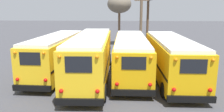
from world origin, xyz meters
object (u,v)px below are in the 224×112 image
at_px(bare_tree_1, 119,4).
at_px(school_bus_1, 92,55).
at_px(school_bus_3, 171,57).
at_px(utility_pole, 141,21).
at_px(school_bus_0, 57,54).
at_px(school_bus_2, 131,54).

bearing_deg(bare_tree_1, school_bus_1, -96.16).
xyz_separation_m(school_bus_1, school_bus_3, (5.86, 0.51, -0.14)).
xyz_separation_m(utility_pole, bare_tree_1, (-2.86, 2.59, 2.11)).
bearing_deg(school_bus_3, bare_tree_1, 105.56).
height_order(school_bus_1, bare_tree_1, bare_tree_1).
height_order(school_bus_0, school_bus_3, school_bus_0).
xyz_separation_m(school_bus_2, bare_tree_1, (-1.25, 14.11, 4.12)).
relative_size(school_bus_0, school_bus_1, 0.86).
relative_size(school_bus_0, utility_pole, 1.34).
xyz_separation_m(school_bus_3, utility_pole, (-1.32, 12.45, 1.98)).
relative_size(school_bus_2, bare_tree_1, 1.55).
bearing_deg(school_bus_0, school_bus_2, 3.37).
bearing_deg(school_bus_2, school_bus_3, -17.48).
distance_m(school_bus_1, school_bus_2, 3.27).
bearing_deg(bare_tree_1, utility_pole, -42.10).
bearing_deg(school_bus_2, school_bus_1, -153.98).
xyz_separation_m(school_bus_2, school_bus_3, (2.93, -0.92, 0.03)).
relative_size(school_bus_3, utility_pole, 1.49).
height_order(utility_pole, bare_tree_1, bare_tree_1).
bearing_deg(school_bus_3, school_bus_1, -175.05).
relative_size(utility_pole, bare_tree_1, 1.00).
height_order(school_bus_2, bare_tree_1, bare_tree_1).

